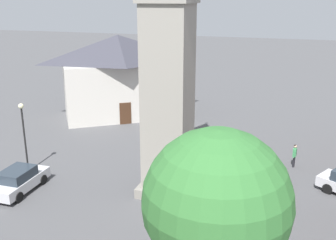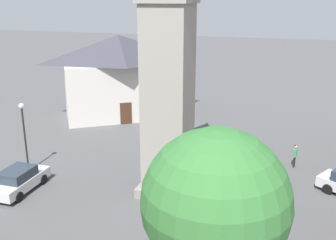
% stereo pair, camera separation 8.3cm
% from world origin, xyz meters
% --- Properties ---
extents(ground_plane, '(200.00, 200.00, 0.00)m').
position_xyz_m(ground_plane, '(0.00, 0.00, 0.00)').
color(ground_plane, '#4C4C4F').
extents(car_blue_kerb, '(4.32, 3.81, 1.53)m').
position_xyz_m(car_blue_kerb, '(7.40, 1.78, 0.76)').
color(car_blue_kerb, white).
rests_on(car_blue_kerb, ground).
extents(car_white_side, '(4.17, 1.90, 1.53)m').
position_xyz_m(car_white_side, '(-3.00, 8.77, 0.76)').
color(car_white_side, silver).
rests_on(car_white_side, ground).
extents(pedestrian, '(0.55, 0.28, 1.69)m').
position_xyz_m(pedestrian, '(6.38, -7.35, 1.01)').
color(pedestrian, black).
rests_on(pedestrian, ground).
extents(tree, '(5.09, 5.09, 7.63)m').
position_xyz_m(tree, '(-9.39, -4.90, 5.07)').
color(tree, brown).
rests_on(tree, ground).
extents(building_hall_far, '(11.46, 12.68, 8.16)m').
position_xyz_m(building_hall_far, '(14.02, 9.90, 4.17)').
color(building_hall_far, beige).
rests_on(building_hall_far, ground).
extents(lamp_post, '(0.36, 0.36, 4.90)m').
position_xyz_m(lamp_post, '(-0.33, 10.21, 3.29)').
color(lamp_post, black).
rests_on(lamp_post, ground).
extents(road_sign, '(0.60, 0.07, 2.80)m').
position_xyz_m(road_sign, '(-3.86, -3.00, 1.90)').
color(road_sign, gray).
rests_on(road_sign, ground).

